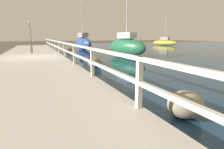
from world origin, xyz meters
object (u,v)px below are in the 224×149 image
object	(u,v)px
mooring_bollard	(31,49)
dock_lamp	(30,29)
sailboat_blue	(83,43)
sailboat_yellow	(165,42)
sailboat_green	(127,46)

from	to	relation	value
mooring_bollard	dock_lamp	bearing A→B (deg)	90.20
sailboat_blue	sailboat_yellow	size ratio (longest dim) A/B	1.22
sailboat_blue	sailboat_yellow	distance (m)	18.37
dock_lamp	sailboat_yellow	xyz separation A→B (m)	(23.69, 5.20, -1.94)
dock_lamp	sailboat_yellow	bearing A→B (deg)	12.38
sailboat_green	mooring_bollard	bearing A→B (deg)	145.32
mooring_bollard	dock_lamp	distance (m)	6.76
dock_lamp	sailboat_blue	distance (m)	6.30
mooring_bollard	sailboat_yellow	xyz separation A→B (m)	(23.67, 11.68, -0.05)
mooring_bollard	sailboat_green	world-z (taller)	sailboat_green
sailboat_green	sailboat_blue	bearing A→B (deg)	83.59
dock_lamp	sailboat_green	xyz separation A→B (m)	(7.53, -9.10, -1.69)
sailboat_green	sailboat_blue	xyz separation A→B (m)	(-1.45, 9.06, 0.04)
sailboat_blue	sailboat_yellow	bearing A→B (deg)	9.78
sailboat_blue	mooring_bollard	bearing A→B (deg)	-140.03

